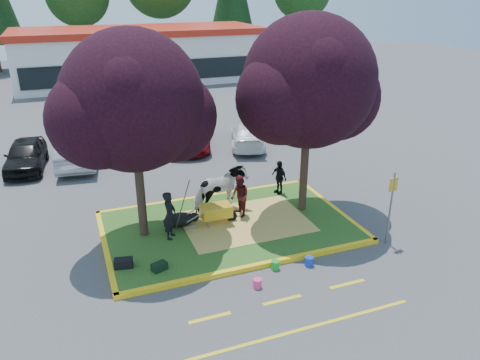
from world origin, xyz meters
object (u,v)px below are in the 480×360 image
object	(u,v)px
cow	(220,190)
bucket_pink	(257,283)
handler	(170,215)
wheelbarrow	(216,211)
car_silver	(77,147)
calf	(179,220)
sign_post	(391,201)
bucket_green	(275,265)
bucket_blue	(309,261)
car_black	(26,155)

from	to	relation	value
cow	bucket_pink	world-z (taller)	cow
cow	handler	size ratio (longest dim) A/B	1.21
wheelbarrow	car_silver	size ratio (longest dim) A/B	0.39
calf	car_silver	size ratio (longest dim) A/B	0.23
cow	sign_post	size ratio (longest dim) A/B	0.80
car_silver	sign_post	bearing A→B (deg)	134.76
bucket_green	bucket_pink	distance (m)	1.05
cow	car_silver	world-z (taller)	cow
sign_post	bucket_blue	distance (m)	3.26
calf	wheelbarrow	distance (m)	1.30
car_black	bucket_blue	bearing A→B (deg)	-48.86
wheelbarrow	bucket_blue	xyz separation A→B (m)	(1.81, -3.21, -0.48)
sign_post	bucket_green	bearing A→B (deg)	171.88
handler	calf	bearing A→B (deg)	-5.61
cow	wheelbarrow	bearing A→B (deg)	135.96
bucket_green	bucket_blue	xyz separation A→B (m)	(1.02, -0.18, 0.01)
wheelbarrow	bucket_pink	xyz separation A→B (m)	(-0.04, -3.66, -0.50)
bucket_blue	car_silver	world-z (taller)	car_silver
cow	sign_post	distance (m)	5.78
car_silver	handler	bearing A→B (deg)	111.80
calf	car_silver	xyz separation A→B (m)	(-2.78, 7.96, 0.39)
sign_post	bucket_blue	bearing A→B (deg)	175.87
handler	bucket_green	size ratio (longest dim) A/B	5.92
sign_post	car_black	xyz separation A→B (m)	(-11.01, 11.24, -0.83)
wheelbarrow	bucket_green	bearing A→B (deg)	-73.68
handler	car_black	distance (m)	9.82
calf	bucket_blue	distance (m)	4.65
wheelbarrow	car_black	bearing A→B (deg)	128.49
calf	car_black	bearing A→B (deg)	118.32
cow	car_silver	distance (m)	8.62
bucket_pink	car_black	bearing A→B (deg)	117.37
cow	bucket_blue	distance (m)	4.38
sign_post	bucket_pink	world-z (taller)	sign_post
calf	wheelbarrow	world-z (taller)	wheelbarrow
handler	car_silver	size ratio (longest dim) A/B	0.34
sign_post	bucket_green	size ratio (longest dim) A/B	9.03
sign_post	wheelbarrow	bearing A→B (deg)	138.89
sign_post	car_silver	xyz separation A→B (m)	(-8.78, 11.18, -0.72)
cow	car_silver	xyz separation A→B (m)	(-4.46, 7.38, -0.19)
calf	wheelbarrow	bearing A→B (deg)	-16.96
handler	bucket_green	bearing A→B (deg)	-109.42
handler	bucket_pink	bearing A→B (deg)	-125.97
calf	bucket_blue	xyz separation A→B (m)	(3.05, -3.50, -0.24)
car_black	car_silver	distance (m)	2.23
car_silver	calf	bearing A→B (deg)	115.85
handler	bucket_green	distance (m)	3.71
calf	handler	world-z (taller)	handler
bucket_pink	car_black	distance (m)	13.50
sign_post	bucket_green	world-z (taller)	sign_post
bucket_pink	car_silver	world-z (taller)	car_silver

